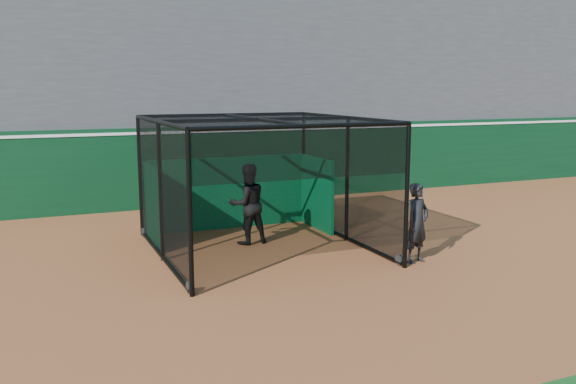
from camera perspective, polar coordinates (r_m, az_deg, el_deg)
name	(u,v)px	position (r m, az deg, el deg)	size (l,w,h in m)	color
ground	(319,279)	(12.10, 2.94, -8.09)	(120.00, 120.00, 0.00)	brown
outfield_wall	(203,164)	(19.66, -7.99, 2.58)	(50.00, 0.50, 2.50)	#093319
grandstand	(173,66)	(23.19, -10.68, 11.47)	(50.00, 7.85, 8.95)	#4C4C4F
batting_cage	(260,186)	(13.89, -2.68, 0.59)	(4.61, 5.16, 3.00)	black
batter	(248,204)	(14.56, -3.79, -1.13)	(0.94, 0.73, 1.93)	black
on_deck_player	(417,223)	(13.27, 11.99, -2.87)	(0.71, 0.57, 1.71)	black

